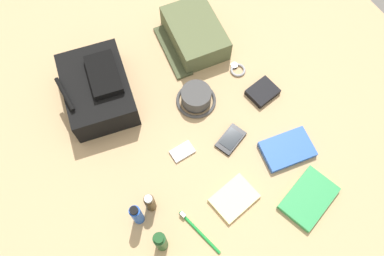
{
  "coord_description": "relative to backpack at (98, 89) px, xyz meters",
  "views": [
    {
      "loc": [
        -0.49,
        0.3,
        1.32
      ],
      "look_at": [
        0.0,
        0.0,
        0.04
      ],
      "focal_mm": 35.91,
      "sensor_mm": 36.0,
      "label": 1
    }
  ],
  "objects": [
    {
      "name": "paperback_novel",
      "position": [
        -0.74,
        -0.44,
        -0.05
      ],
      "size": [
        0.18,
        0.23,
        0.02
      ],
      "color": "#2D934C",
      "rests_on": "ground_plane"
    },
    {
      "name": "toiletry_pouch",
      "position": [
        0.04,
        -0.45,
        -0.02
      ],
      "size": [
        0.31,
        0.28,
        0.1
      ],
      "color": "#56603D",
      "rests_on": "ground_plane"
    },
    {
      "name": "cologne_bottle",
      "position": [
        -0.48,
        0.04,
        -0.01
      ],
      "size": [
        0.04,
        0.04,
        0.11
      ],
      "color": "#473319",
      "rests_on": "ground_plane"
    },
    {
      "name": "wristwatch",
      "position": [
        -0.17,
        -0.52,
        -0.06
      ],
      "size": [
        0.07,
        0.06,
        0.01
      ],
      "color": "#99999E",
      "rests_on": "ground_plane"
    },
    {
      "name": "media_player",
      "position": [
        -0.36,
        -0.15,
        -0.06
      ],
      "size": [
        0.05,
        0.09,
        0.01
      ],
      "color": "#B7B7BC",
      "rests_on": "ground_plane"
    },
    {
      "name": "notepad",
      "position": [
        -0.6,
        -0.22,
        -0.06
      ],
      "size": [
        0.13,
        0.17,
        0.02
      ],
      "primitive_type": "cube",
      "rotation": [
        0.0,
        0.0,
        0.16
      ],
      "color": "beige",
      "rests_on": "ground_plane"
    },
    {
      "name": "travel_guidebook",
      "position": [
        -0.55,
        -0.49,
        -0.05
      ],
      "size": [
        0.15,
        0.2,
        0.02
      ],
      "color": "blue",
      "rests_on": "ground_plane"
    },
    {
      "name": "cell_phone",
      "position": [
        -0.41,
        -0.33,
        -0.06
      ],
      "size": [
        0.1,
        0.13,
        0.01
      ],
      "color": "black",
      "rests_on": "ground_plane"
    },
    {
      "name": "ground_plane",
      "position": [
        -0.31,
        -0.23,
        -0.08
      ],
      "size": [
        2.64,
        2.02,
        0.02
      ],
      "primitive_type": "cube",
      "color": "tan",
      "rests_on": "ground"
    },
    {
      "name": "bucket_hat",
      "position": [
        -0.21,
        -0.31,
        -0.04
      ],
      "size": [
        0.16,
        0.16,
        0.07
      ],
      "color": "#444444",
      "rests_on": "ground_plane"
    },
    {
      "name": "deodorant_spray",
      "position": [
        -0.49,
        0.09,
        0.0
      ],
      "size": [
        0.04,
        0.04,
        0.14
      ],
      "color": "blue",
      "rests_on": "ground_plane"
    },
    {
      "name": "shampoo_bottle",
      "position": [
        -0.61,
        0.07,
        0.01
      ],
      "size": [
        0.04,
        0.04,
        0.16
      ],
      "color": "#19471E",
      "rests_on": "ground_plane"
    },
    {
      "name": "backpack",
      "position": [
        0.0,
        0.0,
        0.0
      ],
      "size": [
        0.37,
        0.3,
        0.15
      ],
      "color": "black",
      "rests_on": "ground_plane"
    },
    {
      "name": "toothbrush",
      "position": [
        -0.63,
        -0.05,
        -0.06
      ],
      "size": [
        0.19,
        0.05,
        0.02
      ],
      "color": "#198C33",
      "rests_on": "ground_plane"
    },
    {
      "name": "wallet",
      "position": [
        -0.31,
        -0.55,
        -0.05
      ],
      "size": [
        0.11,
        0.12,
        0.02
      ],
      "primitive_type": "cube",
      "rotation": [
        0.0,
        0.0,
        0.15
      ],
      "color": "black",
      "rests_on": "ground_plane"
    }
  ]
}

